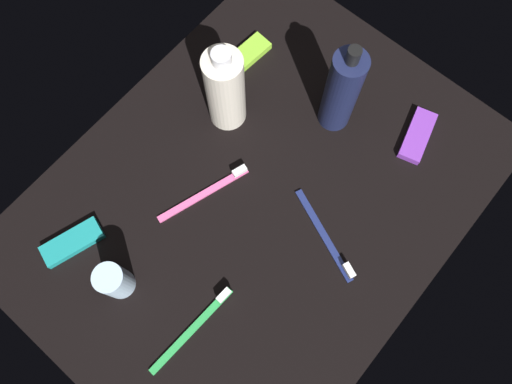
# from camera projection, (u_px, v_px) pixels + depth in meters

# --- Properties ---
(ground_plane) EXTENTS (0.84, 0.64, 0.01)m
(ground_plane) POSITION_uv_depth(u_px,v_px,m) (256.00, 198.00, 0.88)
(ground_plane) COLOR black
(lotion_bottle) EXTENTS (0.06, 0.06, 0.22)m
(lotion_bottle) POSITION_uv_depth(u_px,v_px,m) (342.00, 91.00, 0.83)
(lotion_bottle) COLOR #181E41
(lotion_bottle) RESTS_ON ground_plane
(bodywash_bottle) EXTENTS (0.07, 0.07, 0.20)m
(bodywash_bottle) POSITION_uv_depth(u_px,v_px,m) (225.00, 90.00, 0.83)
(bodywash_bottle) COLOR silver
(bodywash_bottle) RESTS_ON ground_plane
(deodorant_stick) EXTENTS (0.05, 0.05, 0.09)m
(deodorant_stick) POSITION_uv_depth(u_px,v_px,m) (114.00, 281.00, 0.78)
(deodorant_stick) COLOR silver
(deodorant_stick) RESTS_ON ground_plane
(toothbrush_navy) EXTENTS (0.08, 0.17, 0.02)m
(toothbrush_navy) POSITION_uv_depth(u_px,v_px,m) (327.00, 240.00, 0.84)
(toothbrush_navy) COLOR navy
(toothbrush_navy) RESTS_ON ground_plane
(toothbrush_green) EXTENTS (0.18, 0.02, 0.02)m
(toothbrush_green) POSITION_uv_depth(u_px,v_px,m) (197.00, 325.00, 0.80)
(toothbrush_green) COLOR green
(toothbrush_green) RESTS_ON ground_plane
(toothbrush_pink) EXTENTS (0.17, 0.07, 0.02)m
(toothbrush_pink) POSITION_uv_depth(u_px,v_px,m) (209.00, 190.00, 0.87)
(toothbrush_pink) COLOR #E55999
(toothbrush_pink) RESTS_ON ground_plane
(snack_bar_teal) EXTENTS (0.11, 0.07, 0.01)m
(snack_bar_teal) POSITION_uv_depth(u_px,v_px,m) (72.00, 242.00, 0.84)
(snack_bar_teal) COLOR teal
(snack_bar_teal) RESTS_ON ground_plane
(snack_bar_purple) EXTENTS (0.11, 0.07, 0.01)m
(snack_bar_purple) POSITION_uv_depth(u_px,v_px,m) (417.00, 136.00, 0.90)
(snack_bar_purple) COLOR purple
(snack_bar_purple) RESTS_ON ground_plane
(snack_bar_lime) EXTENTS (0.11, 0.05, 0.01)m
(snack_bar_lime) POSITION_uv_depth(u_px,v_px,m) (245.00, 56.00, 0.95)
(snack_bar_lime) COLOR #8CD133
(snack_bar_lime) RESTS_ON ground_plane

